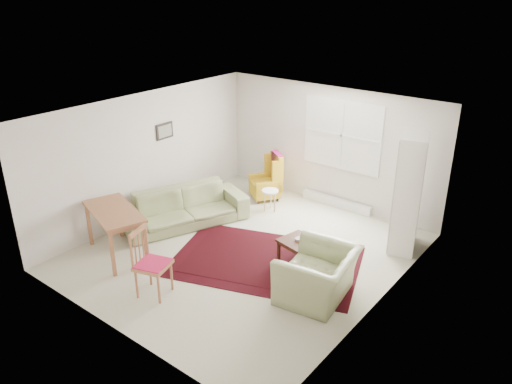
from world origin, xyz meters
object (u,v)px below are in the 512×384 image
Objects in this scene: sofa at (185,201)px; stool at (270,200)px; coffee_table at (298,252)px; wingback_chair at (265,177)px; desk_chair at (153,263)px; armchair at (318,271)px; desk at (116,233)px; cabinet at (409,193)px.

sofa reaches higher than stool.
wingback_chair is at bearing 138.87° from coffee_table.
desk_chair reaches higher than sofa.
armchair reaches higher than coffee_table.
armchair is at bearing 17.58° from desk.
cabinet is at bearing 32.47° from wingback_chair.
sofa is 2.59m from coffee_table.
desk_chair is at bearing -120.64° from coffee_table.
desk reaches higher than coffee_table.
desk is (-0.56, -3.50, -0.09)m from wingback_chair.
desk_chair reaches higher than wingback_chair.
desk is at bearing -63.98° from wingback_chair.
desk_chair is at bearing -15.60° from desk.
desk is at bearing -108.20° from stool.
stool is at bearing -138.85° from armchair.
stool is at bearing -7.88° from wingback_chair.
armchair is 2.38m from cabinet.
wingback_chair is at bearing 7.77° from sofa.
cabinet reaches higher than desk_chair.
coffee_table is 3.14m from desk.
desk_chair is (-1.99, -1.47, 0.08)m from armchair.
coffee_table is at bearing -64.97° from sofa.
cabinet is at bearing 5.48° from stool.
armchair is 3.56m from desk.
sofa is 1.13× the size of cabinet.
armchair reaches higher than desk.
armchair is 3.72m from wingback_chair.
armchair is at bearing -40.09° from stool.
armchair is at bearing -71.15° from desk_chair.
sofa is 2.39m from desk_chair.
wingback_chair is at bearing -5.36° from desk_chair.
desk is at bearing -156.30° from cabinet.
sofa reaches higher than armchair.
desk_chair reaches higher than coffee_table.
desk is (-0.06, -1.58, -0.05)m from sofa.
cabinet is (0.40, 2.27, 0.60)m from armchair.
desk_chair is (-2.39, -3.74, -0.52)m from cabinet.
coffee_table is 1.19× the size of stool.
desk is (-3.39, -1.08, -0.03)m from armchair.
wingback_chair is (0.51, 1.92, 0.04)m from sofa.
coffee_table is (2.07, -1.81, -0.29)m from wingback_chair.
armchair is 1.00m from coffee_table.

